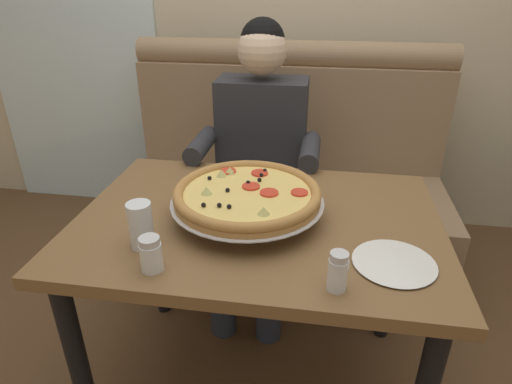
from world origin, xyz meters
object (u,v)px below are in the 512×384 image
drinking_glass (141,227)px  shaker_oregano (151,256)px  booth_bench (283,191)px  pizza (247,195)px  shaker_pepper_flakes (337,274)px  plate_near_left (394,261)px  patio_chair (98,102)px  diner_main (259,154)px  dining_table (258,243)px

drinking_glass → shaker_oregano: bearing=-56.6°
booth_bench → pizza: 0.97m
shaker_pepper_flakes → plate_near_left: 0.20m
drinking_glass → patio_chair: 2.54m
booth_bench → shaker_oregano: size_ratio=16.96×
diner_main → pizza: bearing=-84.7°
patio_chair → shaker_oregano: bearing=-59.1°
plate_near_left → drinking_glass: size_ratio=1.63×
dining_table → diner_main: (-0.09, 0.61, 0.07)m
pizza → drinking_glass: 0.34m
pizza → drinking_glass: size_ratio=3.53×
shaker_pepper_flakes → drinking_glass: size_ratio=0.77×
booth_bench → pizza: booth_bench is taller
booth_bench → pizza: bearing=-92.2°
dining_table → plate_near_left: plate_near_left is taller
diner_main → drinking_glass: size_ratio=9.39×
shaker_pepper_flakes → drinking_glass: drinking_glass is taller
pizza → shaker_oregano: pizza is taller
booth_bench → drinking_glass: (-0.29, -1.08, 0.40)m
shaker_oregano → pizza: bearing=57.7°
booth_bench → shaker_oregano: 1.26m
shaker_oregano → patio_chair: patio_chair is taller
dining_table → patio_chair: size_ratio=1.33×
dining_table → shaker_oregano: size_ratio=11.85×
diner_main → patio_chair: size_ratio=1.48×
diner_main → patio_chair: bearing=137.9°
shaker_oregano → plate_near_left: bearing=11.0°
diner_main → pizza: size_ratio=2.66×
dining_table → drinking_glass: 0.40m
pizza → plate_near_left: size_ratio=2.16×
booth_bench → dining_table: (0.00, -0.87, 0.24)m
shaker_pepper_flakes → shaker_oregano: shaker_pepper_flakes is taller
diner_main → shaker_oregano: 0.93m
booth_bench → diner_main: bearing=-108.7°
dining_table → diner_main: diner_main is taller
booth_bench → drinking_glass: 1.19m
shaker_oregano → plate_near_left: (0.63, 0.12, -0.03)m
shaker_pepper_flakes → shaker_oregano: bearing=179.5°
patio_chair → plate_near_left: bearing=-47.3°
dining_table → shaker_oregano: shaker_oregano is taller
diner_main → pizza: diner_main is taller
plate_near_left → patio_chair: patio_chair is taller
diner_main → shaker_pepper_flakes: size_ratio=12.19×
drinking_glass → patio_chair: (-1.29, 2.17, -0.28)m
dining_table → shaker_oregano: bearing=-126.4°
drinking_glass → patio_chair: bearing=120.7°
dining_table → drinking_glass: bearing=-144.3°
pizza → shaker_pepper_flakes: size_ratio=4.58×
diner_main → shaker_pepper_flakes: bearing=-70.1°
pizza → diner_main: bearing=95.3°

